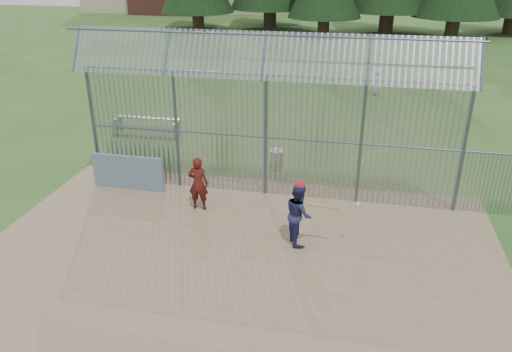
% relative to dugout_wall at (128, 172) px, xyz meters
% --- Properties ---
extents(ground, '(120.00, 120.00, 0.00)m').
position_rel_dugout_wall_xyz_m(ground, '(4.60, -2.90, -0.62)').
color(ground, '#2D511E').
rests_on(ground, ground).
extents(dirt_infield, '(14.00, 10.00, 0.02)m').
position_rel_dugout_wall_xyz_m(dirt_infield, '(4.60, -3.40, -0.61)').
color(dirt_infield, '#756047').
rests_on(dirt_infield, ground).
extents(dugout_wall, '(2.50, 0.12, 1.20)m').
position_rel_dugout_wall_xyz_m(dugout_wall, '(0.00, 0.00, 0.00)').
color(dugout_wall, '#38566B').
rests_on(dugout_wall, dirt_infield).
extents(batter, '(0.94, 1.04, 1.74)m').
position_rel_dugout_wall_xyz_m(batter, '(6.07, -2.25, 0.27)').
color(batter, '#21224F').
rests_on(batter, dirt_infield).
extents(onlooker, '(0.64, 0.43, 1.72)m').
position_rel_dugout_wall_xyz_m(onlooker, '(2.77, -0.90, 0.26)').
color(onlooker, maroon).
rests_on(onlooker, dirt_infield).
extents(bg_kid_standing, '(0.81, 0.62, 1.49)m').
position_rel_dugout_wall_xyz_m(bg_kid_standing, '(8.38, 14.38, 0.13)').
color(bg_kid_standing, gray).
rests_on(bg_kid_standing, ground).
extents(bg_kid_seated, '(0.54, 0.26, 0.89)m').
position_rel_dugout_wall_xyz_m(bg_kid_seated, '(6.09, 14.72, -0.18)').
color(bg_kid_seated, slate).
rests_on(bg_kid_seated, ground).
extents(batting_gear, '(1.74, 0.36, 0.65)m').
position_rel_dugout_wall_xyz_m(batting_gear, '(6.21, -2.27, 1.04)').
color(batting_gear, '#B51827').
rests_on(batting_gear, ground).
extents(trash_can, '(0.56, 0.56, 0.82)m').
position_rel_dugout_wall_xyz_m(trash_can, '(4.65, 2.72, -0.24)').
color(trash_can, gray).
rests_on(trash_can, ground).
extents(bleacher, '(3.00, 0.95, 0.72)m').
position_rel_dugout_wall_xyz_m(bleacher, '(-1.59, 5.24, -0.21)').
color(bleacher, slate).
rests_on(bleacher, ground).
extents(backstop_fence, '(20.09, 0.81, 5.30)m').
position_rel_dugout_wall_xyz_m(backstop_fence, '(6.41, 0.53, 1.74)').
color(backstop_fence, '#47566B').
rests_on(backstop_fence, ground).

